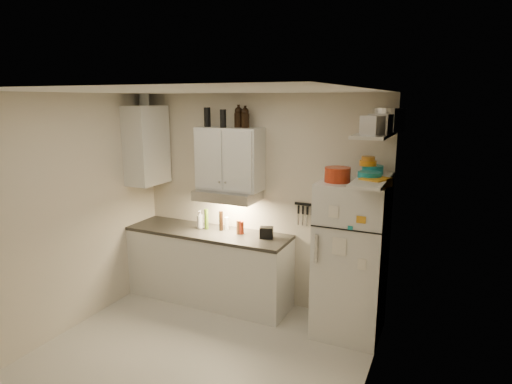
% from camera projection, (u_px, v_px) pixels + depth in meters
% --- Properties ---
extents(floor, '(3.20, 3.00, 0.02)m').
position_uv_depth(floor, '(195.00, 360.00, 4.24)').
color(floor, '#BCB8AD').
rests_on(floor, ground).
extents(ceiling, '(3.20, 3.00, 0.02)m').
position_uv_depth(ceiling, '(186.00, 90.00, 3.69)').
color(ceiling, white).
rests_on(ceiling, ground).
extents(back_wall, '(3.20, 0.02, 2.60)m').
position_uv_depth(back_wall, '(258.00, 200.00, 5.31)').
color(back_wall, beige).
rests_on(back_wall, ground).
extents(left_wall, '(0.02, 3.00, 2.60)m').
position_uv_depth(left_wall, '(65.00, 215.00, 4.63)').
color(left_wall, beige).
rests_on(left_wall, ground).
extents(right_wall, '(0.02, 3.00, 2.60)m').
position_uv_depth(right_wall, '(367.00, 262.00, 3.31)').
color(right_wall, beige).
rests_on(right_wall, ground).
extents(base_cabinet, '(2.10, 0.60, 0.88)m').
position_uv_depth(base_cabinet, '(209.00, 267.00, 5.44)').
color(base_cabinet, silver).
rests_on(base_cabinet, floor).
extents(countertop, '(2.10, 0.62, 0.04)m').
position_uv_depth(countertop, '(208.00, 232.00, 5.34)').
color(countertop, '#2C2A25').
rests_on(countertop, base_cabinet).
extents(upper_cabinet, '(0.80, 0.33, 0.75)m').
position_uv_depth(upper_cabinet, '(230.00, 159.00, 5.16)').
color(upper_cabinet, silver).
rests_on(upper_cabinet, back_wall).
extents(side_cabinet, '(0.33, 0.55, 1.00)m').
position_uv_depth(side_cabinet, '(147.00, 145.00, 5.48)').
color(side_cabinet, silver).
rests_on(side_cabinet, left_wall).
extents(range_hood, '(0.76, 0.46, 0.12)m').
position_uv_depth(range_hood, '(228.00, 195.00, 5.20)').
color(range_hood, silver).
rests_on(range_hood, back_wall).
extents(fridge, '(0.70, 0.68, 1.70)m').
position_uv_depth(fridge, '(351.00, 259.00, 4.58)').
color(fridge, silver).
rests_on(fridge, floor).
extents(shelf_hi, '(0.30, 0.95, 0.03)m').
position_uv_depth(shelf_hi, '(375.00, 134.00, 4.09)').
color(shelf_hi, silver).
rests_on(shelf_hi, right_wall).
extents(shelf_lo, '(0.30, 0.95, 0.03)m').
position_uv_depth(shelf_lo, '(372.00, 180.00, 4.18)').
color(shelf_lo, silver).
rests_on(shelf_lo, right_wall).
extents(knife_strip, '(0.42, 0.02, 0.03)m').
position_uv_depth(knife_strip, '(312.00, 205.00, 4.99)').
color(knife_strip, black).
rests_on(knife_strip, back_wall).
extents(dutch_oven, '(0.32, 0.32, 0.15)m').
position_uv_depth(dutch_oven, '(337.00, 175.00, 4.36)').
color(dutch_oven, '#AA2D13').
rests_on(dutch_oven, fridge).
extents(book_stack, '(0.30, 0.33, 0.09)m').
position_uv_depth(book_stack, '(375.00, 182.00, 4.11)').
color(book_stack, orange).
rests_on(book_stack, fridge).
extents(spice_jar, '(0.08, 0.08, 0.11)m').
position_uv_depth(spice_jar, '(359.00, 178.00, 4.32)').
color(spice_jar, silver).
rests_on(spice_jar, fridge).
extents(stock_pot, '(0.33, 0.33, 0.23)m').
position_uv_depth(stock_pot, '(389.00, 120.00, 4.27)').
color(stock_pot, silver).
rests_on(stock_pot, shelf_hi).
extents(tin_a, '(0.21, 0.19, 0.18)m').
position_uv_depth(tin_a, '(380.00, 124.00, 3.90)').
color(tin_a, '#AAAAAD').
rests_on(tin_a, shelf_hi).
extents(tin_b, '(0.22, 0.22, 0.17)m').
position_uv_depth(tin_b, '(373.00, 125.00, 3.82)').
color(tin_b, '#AAAAAD').
rests_on(tin_b, shelf_hi).
extents(bowl_teal, '(0.22, 0.22, 0.09)m').
position_uv_depth(bowl_teal, '(373.00, 170.00, 4.41)').
color(bowl_teal, teal).
rests_on(bowl_teal, shelf_lo).
extents(bowl_orange, '(0.17, 0.17, 0.05)m').
position_uv_depth(bowl_orange, '(368.00, 163.00, 4.39)').
color(bowl_orange, orange).
rests_on(bowl_orange, bowl_teal).
extents(bowl_yellow, '(0.14, 0.14, 0.04)m').
position_uv_depth(bowl_yellow, '(368.00, 158.00, 4.38)').
color(bowl_yellow, '#BF7421').
rests_on(bowl_yellow, bowl_orange).
extents(plates, '(0.31, 0.31, 0.06)m').
position_uv_depth(plates, '(370.00, 175.00, 4.20)').
color(plates, teal).
rests_on(plates, shelf_lo).
extents(growler_a, '(0.13, 0.13, 0.25)m').
position_uv_depth(growler_a, '(239.00, 117.00, 5.06)').
color(growler_a, black).
rests_on(growler_a, upper_cabinet).
extents(growler_b, '(0.11, 0.11, 0.24)m').
position_uv_depth(growler_b, '(245.00, 118.00, 5.00)').
color(growler_b, black).
rests_on(growler_b, upper_cabinet).
extents(thermos_a, '(0.10, 0.10, 0.21)m').
position_uv_depth(thermos_a, '(223.00, 119.00, 5.02)').
color(thermos_a, black).
rests_on(thermos_a, upper_cabinet).
extents(thermos_b, '(0.09, 0.09, 0.23)m').
position_uv_depth(thermos_b, '(207.00, 117.00, 5.17)').
color(thermos_b, black).
rests_on(thermos_b, upper_cabinet).
extents(side_jar, '(0.15, 0.15, 0.17)m').
position_uv_depth(side_jar, '(144.00, 99.00, 5.43)').
color(side_jar, silver).
rests_on(side_jar, side_cabinet).
extents(soap_bottle, '(0.11, 0.11, 0.26)m').
position_uv_depth(soap_bottle, '(200.00, 218.00, 5.41)').
color(soap_bottle, silver).
rests_on(soap_bottle, countertop).
extents(pepper_mill, '(0.06, 0.06, 0.17)m').
position_uv_depth(pepper_mill, '(239.00, 227.00, 5.19)').
color(pepper_mill, brown).
rests_on(pepper_mill, countertop).
extents(oil_bottle, '(0.07, 0.07, 0.26)m').
position_uv_depth(oil_bottle, '(206.00, 219.00, 5.38)').
color(oil_bottle, '#3B5715').
rests_on(oil_bottle, countertop).
extents(vinegar_bottle, '(0.07, 0.07, 0.25)m').
position_uv_depth(vinegar_bottle, '(221.00, 221.00, 5.33)').
color(vinegar_bottle, black).
rests_on(vinegar_bottle, countertop).
extents(clear_bottle, '(0.06, 0.06, 0.16)m').
position_uv_depth(clear_bottle, '(227.00, 223.00, 5.38)').
color(clear_bottle, silver).
rests_on(clear_bottle, countertop).
extents(red_jar, '(0.09, 0.09, 0.16)m').
position_uv_depth(red_jar, '(241.00, 227.00, 5.21)').
color(red_jar, '#AA2D13').
rests_on(red_jar, countertop).
extents(caddy, '(0.18, 0.15, 0.13)m').
position_uv_depth(caddy, '(266.00, 233.00, 5.05)').
color(caddy, black).
rests_on(caddy, countertop).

